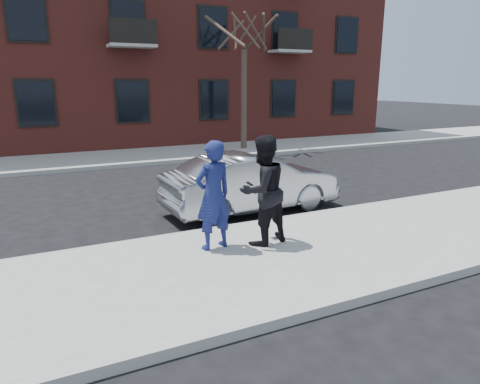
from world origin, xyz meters
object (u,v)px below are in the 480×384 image
street_tree (244,20)px  silver_sedan (252,183)px  man_peacoat (263,190)px  man_hoodie (213,196)px

street_tree → silver_sedan: 10.36m
silver_sedan → man_peacoat: (-0.96, -2.29, 0.44)m
man_peacoat → street_tree: bearing=-127.0°
silver_sedan → street_tree: bearing=-28.3°
street_tree → silver_sedan: (-3.87, -8.32, -4.83)m
man_hoodie → man_peacoat: (0.89, -0.15, 0.03)m
street_tree → silver_sedan: size_ratio=1.61×
street_tree → man_hoodie: size_ratio=3.54×
silver_sedan → man_hoodie: (-1.85, -2.14, 0.41)m
street_tree → man_hoodie: 12.71m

